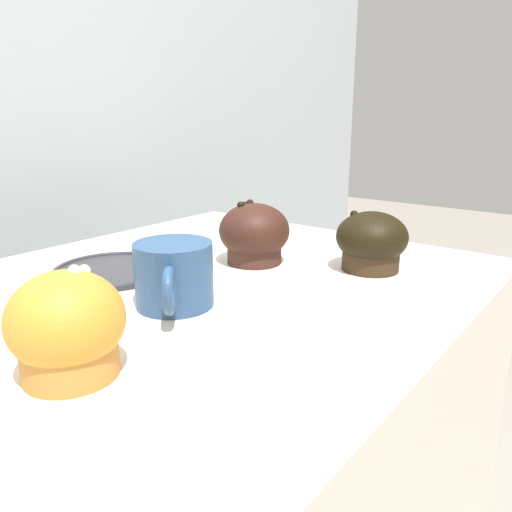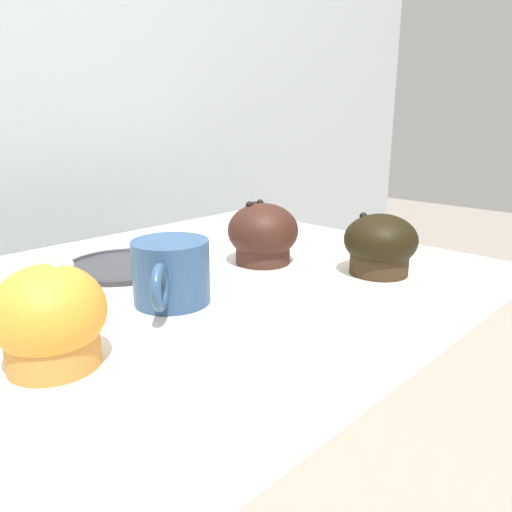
{
  "view_description": "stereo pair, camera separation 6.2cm",
  "coord_description": "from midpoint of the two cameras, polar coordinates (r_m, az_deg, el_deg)",
  "views": [
    {
      "loc": [
        -0.32,
        -0.44,
        1.14
      ],
      "look_at": [
        0.14,
        -0.08,
        0.97
      ],
      "focal_mm": 35.0,
      "sensor_mm": 36.0,
      "label": 1
    },
    {
      "loc": [
        -0.28,
        -0.49,
        1.14
      ],
      "look_at": [
        0.14,
        -0.08,
        0.97
      ],
      "focal_mm": 35.0,
      "sensor_mm": 36.0,
      "label": 2
    }
  ],
  "objects": [
    {
      "name": "serving_plate",
      "position": [
        0.73,
        -12.69,
        -1.1
      ],
      "size": [
        0.16,
        0.16,
        0.01
      ],
      "color": "#2D2D33",
      "rests_on": "display_counter"
    },
    {
      "name": "muffin_back_left",
      "position": [
        0.71,
        16.44,
        1.18
      ],
      "size": [
        0.1,
        0.1,
        0.08
      ],
      "color": "#352617",
      "rests_on": "display_counter"
    },
    {
      "name": "muffin_back_right",
      "position": [
        0.46,
        -18.94,
        -6.97
      ],
      "size": [
        0.1,
        0.1,
        0.1
      ],
      "color": "#C27E37",
      "rests_on": "display_counter"
    },
    {
      "name": "muffin_front_center",
      "position": [
        0.74,
        2.96,
        2.45
      ],
      "size": [
        0.1,
        0.1,
        0.09
      ],
      "color": "#3F241D",
      "rests_on": "display_counter"
    },
    {
      "name": "coffee_cup",
      "position": [
        0.58,
        -6.75,
        -1.74
      ],
      "size": [
        0.12,
        0.11,
        0.08
      ],
      "color": "navy",
      "rests_on": "display_counter"
    }
  ]
}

